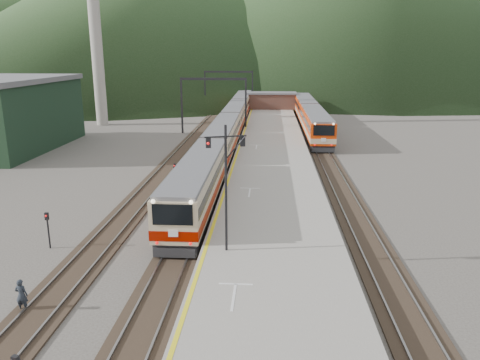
# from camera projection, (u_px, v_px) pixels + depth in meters

# --- Properties ---
(track_main) EXTENTS (2.60, 200.00, 0.23)m
(track_main) POSITION_uv_depth(u_px,v_px,m) (223.00, 155.00, 53.91)
(track_main) COLOR black
(track_main) RESTS_ON ground
(track_far) EXTENTS (2.60, 200.00, 0.23)m
(track_far) POSITION_uv_depth(u_px,v_px,m) (181.00, 154.00, 54.21)
(track_far) COLOR black
(track_far) RESTS_ON ground
(track_second) EXTENTS (2.60, 200.00, 0.23)m
(track_second) POSITION_uv_depth(u_px,v_px,m) (324.00, 156.00, 53.20)
(track_second) COLOR black
(track_second) RESTS_ON ground
(platform) EXTENTS (8.00, 100.00, 1.00)m
(platform) POSITION_uv_depth(u_px,v_px,m) (272.00, 155.00, 51.53)
(platform) COLOR gray
(platform) RESTS_ON ground
(gantry_near) EXTENTS (9.55, 0.25, 8.00)m
(gantry_near) POSITION_uv_depth(u_px,v_px,m) (213.00, 95.00, 67.06)
(gantry_near) COLOR black
(gantry_near) RESTS_ON ground
(gantry_far) EXTENTS (9.55, 0.25, 8.00)m
(gantry_far) POSITION_uv_depth(u_px,v_px,m) (229.00, 83.00, 91.12)
(gantry_far) COLOR black
(gantry_far) RESTS_ON ground
(smokestack) EXTENTS (1.80, 1.80, 30.00)m
(smokestack) POSITION_uv_depth(u_px,v_px,m) (95.00, 29.00, 72.48)
(smokestack) COLOR #9E998E
(smokestack) RESTS_ON ground
(station_shed) EXTENTS (9.40, 4.40, 3.10)m
(station_shed) POSITION_uv_depth(u_px,v_px,m) (272.00, 100.00, 89.48)
(station_shed) COLOR #4F3229
(station_shed) RESTS_ON platform
(hill_a) EXTENTS (180.00, 180.00, 60.00)m
(hill_a) POSITION_uv_depth(u_px,v_px,m) (162.00, 6.00, 192.82)
(hill_a) COLOR #27471F
(hill_a) RESTS_ON ground
(hill_d) EXTENTS (200.00, 200.00, 55.00)m
(hill_d) POSITION_uv_depth(u_px,v_px,m) (34.00, 21.00, 246.49)
(hill_d) COLOR #27471F
(hill_d) RESTS_ON ground
(main_train) EXTENTS (2.76, 75.79, 3.37)m
(main_train) POSITION_uv_depth(u_px,v_px,m) (230.00, 126.00, 62.47)
(main_train) COLOR tan
(main_train) RESTS_ON track_main
(second_train) EXTENTS (2.97, 40.38, 3.62)m
(second_train) POSITION_uv_depth(u_px,v_px,m) (310.00, 115.00, 73.14)
(second_train) COLOR red
(second_train) RESTS_ON track_second
(signal_mast) EXTENTS (2.13, 0.77, 6.90)m
(signal_mast) POSITION_uv_depth(u_px,v_px,m) (226.00, 176.00, 24.51)
(signal_mast) COLOR black
(signal_mast) RESTS_ON platform
(short_signal_b) EXTENTS (0.26, 0.22, 2.27)m
(short_signal_b) POSITION_uv_depth(u_px,v_px,m) (175.00, 173.00, 40.22)
(short_signal_b) COLOR black
(short_signal_b) RESTS_ON ground
(short_signal_c) EXTENTS (0.23, 0.18, 2.27)m
(short_signal_c) POSITION_uv_depth(u_px,v_px,m) (48.00, 225.00, 27.97)
(short_signal_c) COLOR black
(short_signal_c) RESTS_ON ground
(worker) EXTENTS (0.58, 0.38, 1.58)m
(worker) POSITION_uv_depth(u_px,v_px,m) (21.00, 295.00, 21.28)
(worker) COLOR #212730
(worker) RESTS_ON ground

